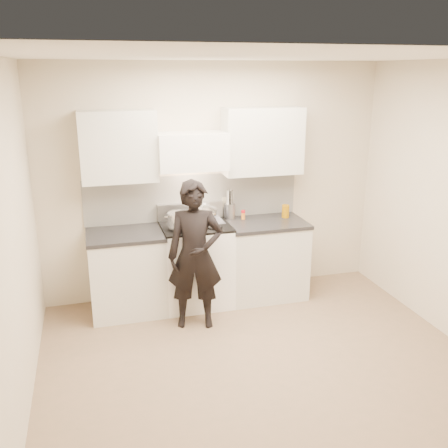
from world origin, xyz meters
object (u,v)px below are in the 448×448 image
Objects in this scene: counter_right at (265,258)px; utensil_crock at (229,210)px; wok at (204,213)px; stove at (196,264)px; person at (195,255)px.

utensil_crock is at bearing 150.43° from counter_right.
wok is 0.35m from utensil_crock.
utensil_crock is (-0.37, 0.21, 0.57)m from counter_right.
stove is at bearing -155.02° from utensil_crock.
person is (-0.95, -0.51, 0.32)m from counter_right.
counter_right is 2.67× the size of utensil_crock.
utensil_crock reaches higher than stove.
person is (-0.24, -0.63, -0.26)m from wok.
stove is at bearing -180.00° from counter_right.
person reaches higher than counter_right.
wok is at bearing 42.76° from stove.
wok is at bearing 170.74° from counter_right.
stove is 2.47× the size of wok.
person reaches higher than stove.
wok reaches higher than counter_right.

